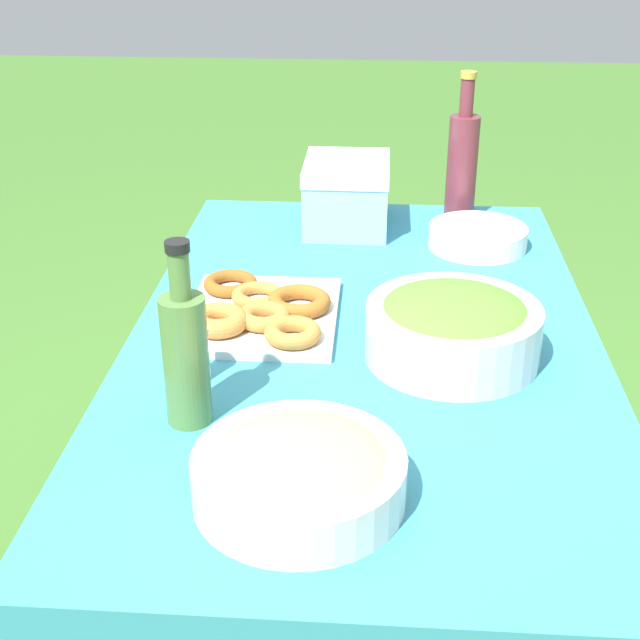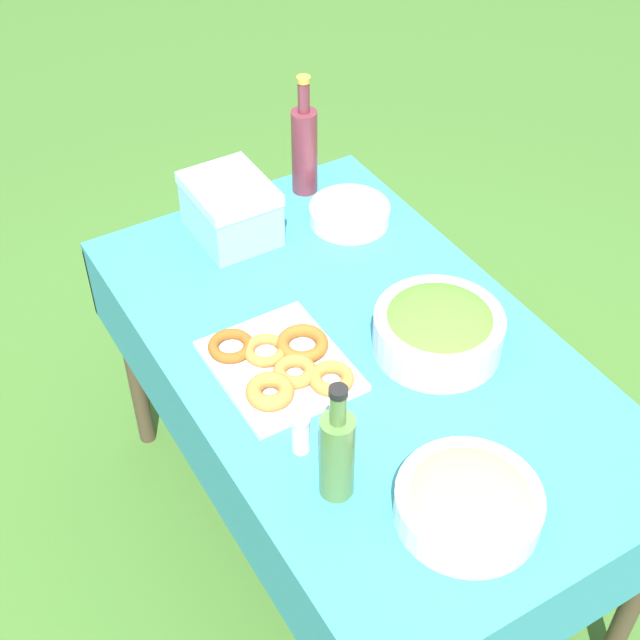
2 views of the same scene
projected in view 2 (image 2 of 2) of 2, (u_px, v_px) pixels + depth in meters
The scene contains 10 objects.
ground_plane at pixel (352, 537), 2.56m from camera, with size 14.00×14.00×0.00m, color #3D6B28.
picnic_table at pixel (359, 378), 2.12m from camera, with size 1.42×0.84×0.76m.
salad_bowl at pixel (438, 328), 2.01m from camera, with size 0.30×0.30×0.12m.
pasta_bowl at pixel (469, 502), 1.68m from camera, with size 0.28×0.28×0.08m.
donut_platter at pixel (282, 365), 1.98m from camera, with size 0.34×0.29×0.05m.
plate_stack at pixel (350, 214), 2.39m from camera, with size 0.22×0.22×0.05m.
olive_oil_bottle at pixel (337, 453), 1.68m from camera, with size 0.07×0.07×0.29m.
wine_bottle at pixel (304, 148), 2.43m from camera, with size 0.07×0.07×0.35m.
cooler_box at pixel (231, 209), 2.32m from camera, with size 0.24×0.19×0.16m.
salt_shaker at pixel (301, 434), 1.80m from camera, with size 0.04×0.04×0.09m.
Camera 2 is at (-1.21, 0.83, 2.20)m, focal length 50.00 mm.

